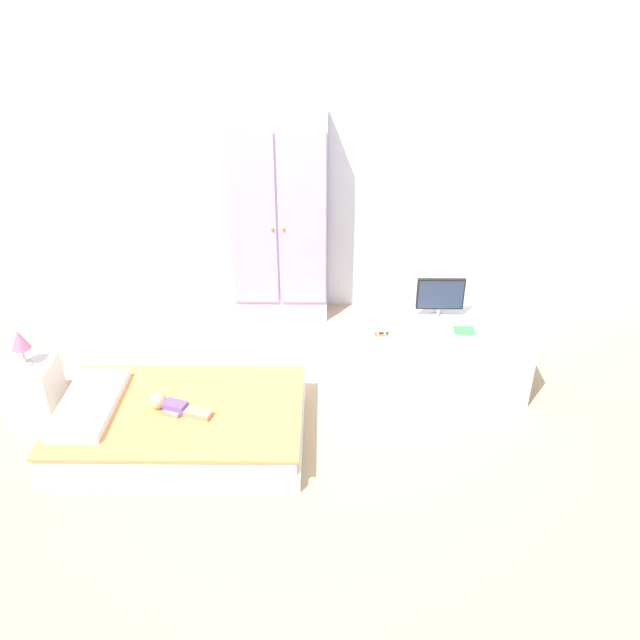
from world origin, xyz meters
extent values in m
cube|color=tan|center=(0.00, 0.00, -0.01)|extent=(10.00, 10.00, 0.02)
cube|color=silver|center=(0.00, 1.57, 1.35)|extent=(6.40, 0.05, 2.70)
cube|color=silver|center=(-0.62, -0.16, 0.05)|extent=(1.45, 0.91, 0.10)
cube|color=silver|center=(-0.62, -0.16, 0.15)|extent=(1.41, 0.87, 0.10)
cube|color=#EA934C|center=(-0.62, -0.16, 0.21)|extent=(1.44, 0.90, 0.02)
cube|color=silver|center=(-1.15, -0.16, 0.25)|extent=(0.31, 0.65, 0.06)
cube|color=#6B4CB2|center=(-0.63, -0.19, 0.25)|extent=(0.15, 0.12, 0.06)
cube|color=tan|center=(-0.49, -0.22, 0.24)|extent=(0.16, 0.08, 0.04)
cube|color=tan|center=(-0.50, -0.25, 0.24)|extent=(0.16, 0.08, 0.04)
cube|color=tan|center=(-0.61, -0.14, 0.23)|extent=(0.10, 0.06, 0.03)
cube|color=tan|center=(-0.65, -0.24, 0.23)|extent=(0.10, 0.06, 0.03)
sphere|color=tan|center=(-0.73, -0.16, 0.27)|extent=(0.09, 0.09, 0.09)
sphere|color=#E0C67F|center=(-0.74, -0.15, 0.27)|extent=(0.10, 0.10, 0.10)
cube|color=silver|center=(-1.59, 0.08, 0.18)|extent=(0.29, 0.29, 0.36)
cylinder|color=#B7B2AD|center=(-1.59, 0.08, 0.37)|extent=(0.08, 0.08, 0.01)
cylinder|color=#B7B2AD|center=(-1.59, 0.08, 0.43)|extent=(0.02, 0.02, 0.10)
cone|color=#E0668E|center=(-1.59, 0.08, 0.54)|extent=(0.11, 0.11, 0.12)
cube|color=silver|center=(-0.12, 1.39, 0.80)|extent=(0.73, 0.27, 1.60)
cube|color=#AF9DC9|center=(-0.30, 1.25, 0.84)|extent=(0.34, 0.02, 1.31)
cube|color=#AF9DC9|center=(0.07, 1.25, 0.84)|extent=(0.34, 0.02, 1.31)
sphere|color=gold|center=(-0.16, 1.23, 0.80)|extent=(0.02, 0.02, 0.02)
sphere|color=gold|center=(-0.08, 1.23, 0.80)|extent=(0.02, 0.02, 0.02)
cube|color=white|center=(1.03, 0.38, 0.25)|extent=(1.03, 0.46, 0.50)
cylinder|color=#99999E|center=(0.97, 0.46, 0.50)|extent=(0.10, 0.10, 0.01)
cylinder|color=#99999E|center=(0.97, 0.46, 0.53)|extent=(0.02, 0.02, 0.05)
cube|color=black|center=(0.97, 0.46, 0.66)|extent=(0.30, 0.02, 0.21)
cube|color=#28334C|center=(0.97, 0.44, 0.66)|extent=(0.28, 0.01, 0.19)
cube|color=#8E6642|center=(0.58, 0.23, 0.50)|extent=(0.09, 0.01, 0.01)
cube|color=#8E6642|center=(0.58, 0.21, 0.50)|extent=(0.09, 0.01, 0.01)
cube|color=white|center=(0.58, 0.22, 0.55)|extent=(0.06, 0.03, 0.03)
cylinder|color=white|center=(0.60, 0.23, 0.52)|extent=(0.01, 0.01, 0.02)
cylinder|color=white|center=(0.60, 0.21, 0.52)|extent=(0.01, 0.01, 0.02)
cylinder|color=white|center=(0.56, 0.23, 0.52)|extent=(0.01, 0.01, 0.02)
cylinder|color=white|center=(0.56, 0.21, 0.52)|extent=(0.01, 0.01, 0.02)
cylinder|color=white|center=(0.61, 0.22, 0.57)|extent=(0.02, 0.02, 0.02)
sphere|color=white|center=(0.61, 0.22, 0.59)|extent=(0.03, 0.03, 0.03)
cube|color=#429E51|center=(1.10, 0.27, 0.50)|extent=(0.13, 0.09, 0.01)
camera|label=1|loc=(0.24, -3.13, 2.51)|focal=35.59mm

